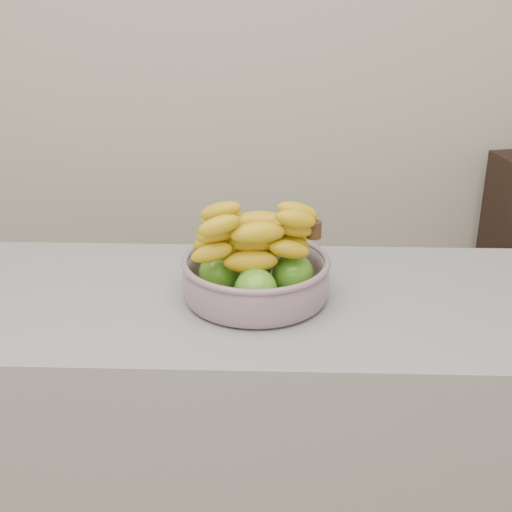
% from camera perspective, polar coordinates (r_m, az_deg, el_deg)
% --- Properties ---
extents(counter, '(2.00, 0.60, 0.90)m').
position_cam_1_polar(counter, '(1.85, -7.38, -15.70)').
color(counter, '#97969E').
rests_on(counter, ground).
extents(fruit_bowl, '(0.33, 0.33, 0.20)m').
position_cam_1_polar(fruit_bowl, '(1.55, -0.01, -1.16)').
color(fruit_bowl, '#96A7B4').
rests_on(fruit_bowl, counter).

